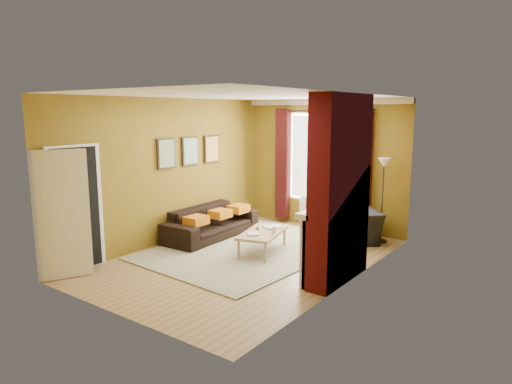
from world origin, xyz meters
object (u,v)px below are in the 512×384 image
sofa (211,222)px  wicker_stool (325,222)px  armchair (352,227)px  coffee_table (263,233)px  floor_lamp (383,176)px

sofa → wicker_stool: sofa is taller
armchair → coffee_table: 1.86m
sofa → wicker_stool: (1.70, 1.70, -0.09)m
wicker_stool → coffee_table: bearing=-97.5°
sofa → wicker_stool: 2.40m
floor_lamp → armchair: bearing=-134.4°
coffee_table → floor_lamp: 2.63m
wicker_stool → floor_lamp: (1.21, 0.04, 1.08)m
coffee_table → wicker_stool: 1.95m
wicker_stool → armchair: bearing=-26.3°
coffee_table → wicker_stool: size_ratio=2.91×
coffee_table → floor_lamp: (1.46, 1.97, 0.95)m
coffee_table → floor_lamp: bearing=37.9°
sofa → armchair: 2.81m
armchair → floor_lamp: floor_lamp is taller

